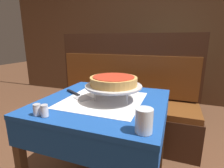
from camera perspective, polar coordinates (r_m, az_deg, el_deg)
name	(u,v)px	position (r m, az deg, el deg)	size (l,w,h in m)	color
dining_table_front	(103,115)	(1.23, -2.81, -10.00)	(0.83, 0.83, 0.72)	#194799
dining_table_rear	(166,73)	(2.80, 17.30, 3.52)	(0.73, 0.73, 0.72)	#1E6B33
booth_bench	(122,108)	(2.06, 3.21, -7.97)	(1.67, 0.49, 1.19)	#3D2316
back_wall_panel	(152,35)	(3.35, 13.01, 15.33)	(6.00, 0.04, 2.40)	brown
pizza_pan_stand	(114,87)	(1.16, 0.51, -0.83)	(0.38, 0.38, 0.10)	#ADADB2
deep_dish_pizza	(114,81)	(1.15, 0.52, 1.06)	(0.31, 0.31, 0.06)	tan
pizza_server	(78,95)	(1.29, -10.98, -3.65)	(0.29, 0.20, 0.01)	#BCBCC1
water_glass_near	(144,121)	(0.79, 10.41, -11.65)	(0.08, 0.08, 0.11)	silver
salt_shaker	(37,110)	(1.03, -23.27, -7.70)	(0.04, 0.04, 0.06)	silver
pepper_shaker	(44,111)	(1.00, -21.18, -8.12)	(0.04, 0.04, 0.06)	silver
condiment_caddy	(172,64)	(2.83, 19.11, 6.20)	(0.12, 0.12, 0.15)	black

